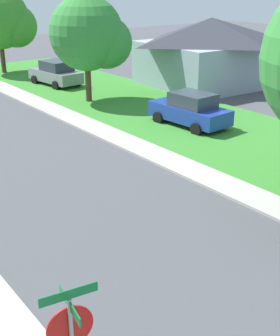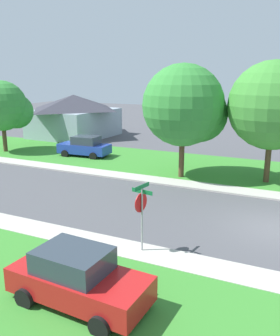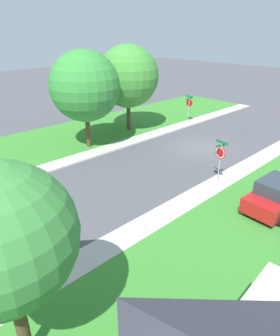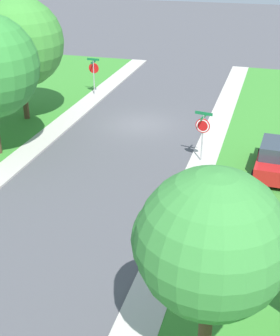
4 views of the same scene
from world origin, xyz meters
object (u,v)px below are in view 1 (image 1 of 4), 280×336
stop_sign_far_corner (71,336)px  car_blue_driveway_right (190,110)px  tree_across_left (91,36)px  car_grey_behind_trees (56,73)px  tree_across_right (3,20)px  house_right_setback (210,51)px

stop_sign_far_corner → car_blue_driveway_right: (13.37, 11.44, -1.01)m
tree_across_left → stop_sign_far_corner: bearing=-123.0°
stop_sign_far_corner → car_blue_driveway_right: size_ratio=0.63×
car_blue_driveway_right → car_grey_behind_trees: (-0.71, 13.01, 0.00)m
stop_sign_far_corner → tree_across_right: (11.80, 30.93, 2.20)m
tree_across_left → house_right_setback: size_ratio=0.67×
stop_sign_far_corner → tree_across_left: tree_across_left is taller
car_grey_behind_trees → house_right_setback: (8.84, -6.33, 1.50)m
tree_across_right → stop_sign_far_corner: bearing=-110.9°
stop_sign_far_corner → tree_across_left: 22.47m
car_blue_driveway_right → tree_across_left: 8.03m
stop_sign_far_corner → house_right_setback: bearing=40.1°
car_grey_behind_trees → house_right_setback: house_right_setback is taller
house_right_setback → tree_across_left: bearing=176.1°
car_blue_driveway_right → car_grey_behind_trees: bearing=93.1°
stop_sign_far_corner → tree_across_left: (12.20, 18.76, 2.07)m
car_grey_behind_trees → tree_across_right: (-0.86, 6.48, 3.21)m
car_blue_driveway_right → house_right_setback: 10.63m
car_grey_behind_trees → house_right_setback: size_ratio=0.47×
car_blue_driveway_right → stop_sign_far_corner: bearing=-139.4°
stop_sign_far_corner → car_blue_driveway_right: bearing=40.6°
stop_sign_far_corner → car_grey_behind_trees: (12.66, 24.45, -1.01)m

